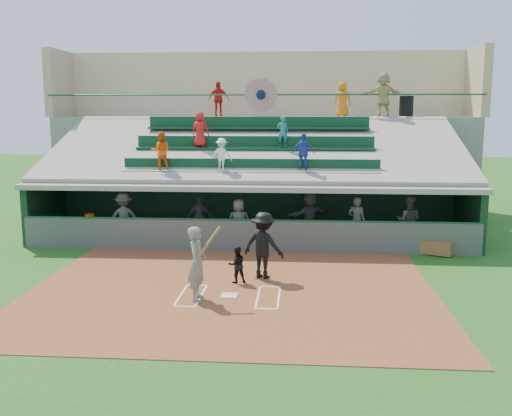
# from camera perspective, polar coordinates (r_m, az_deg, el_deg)

# --- Properties ---
(ground) EXTENTS (100.00, 100.00, 0.00)m
(ground) POSITION_cam_1_polar(r_m,az_deg,el_deg) (15.23, -2.66, -8.87)
(ground) COLOR #1D4E15
(ground) RESTS_ON ground
(dirt_slab) EXTENTS (11.00, 9.00, 0.02)m
(dirt_slab) POSITION_cam_1_polar(r_m,az_deg,el_deg) (15.69, -2.44, -8.26)
(dirt_slab) COLOR brown
(dirt_slab) RESTS_ON ground
(home_plate) EXTENTS (0.43, 0.43, 0.03)m
(home_plate) POSITION_cam_1_polar(r_m,az_deg,el_deg) (15.21, -2.66, -8.74)
(home_plate) COLOR silver
(home_plate) RESTS_ON dirt_slab
(batters_box_chalk) EXTENTS (2.65, 1.85, 0.01)m
(batters_box_chalk) POSITION_cam_1_polar(r_m,az_deg,el_deg) (15.22, -2.66, -8.78)
(batters_box_chalk) COLOR white
(batters_box_chalk) RESTS_ON dirt_slab
(dugout_floor) EXTENTS (16.00, 3.50, 0.04)m
(dugout_floor) POSITION_cam_1_polar(r_m,az_deg,el_deg) (21.70, -0.47, -3.21)
(dugout_floor) COLOR gray
(dugout_floor) RESTS_ON ground
(concourse_slab) EXTENTS (20.00, 3.00, 4.60)m
(concourse_slab) POSITION_cam_1_polar(r_m,az_deg,el_deg) (28.01, 0.70, 4.40)
(concourse_slab) COLOR gray
(concourse_slab) RESTS_ON ground
(grandstand) EXTENTS (20.40, 10.40, 7.80)m
(grandstand) POSITION_cam_1_polar(r_m,az_deg,el_deg) (25.04, 0.23, 3.70)
(grandstand) COLOR #505550
(grandstand) RESTS_ON ground
(batter_at_plate) EXTENTS (0.86, 0.77, 1.95)m
(batter_at_plate) POSITION_cam_1_polar(r_m,az_deg,el_deg) (14.73, -5.89, -5.53)
(batter_at_plate) COLOR #5F625C
(batter_at_plate) RESTS_ON dirt_slab
(catcher) EXTENTS (0.62, 0.55, 1.05)m
(catcher) POSITION_cam_1_polar(r_m,az_deg,el_deg) (16.24, -1.93, -5.68)
(catcher) COLOR black
(catcher) RESTS_ON dirt_slab
(home_umpire) EXTENTS (1.43, 1.15, 1.94)m
(home_umpire) POSITION_cam_1_polar(r_m,az_deg,el_deg) (16.62, 0.74, -3.73)
(home_umpire) COLOR black
(home_umpire) RESTS_ON dirt_slab
(dugout_bench) EXTENTS (13.66, 6.67, 0.45)m
(dugout_bench) POSITION_cam_1_polar(r_m,az_deg,el_deg) (22.74, 0.26, -1.99)
(dugout_bench) COLOR brown
(dugout_bench) RESTS_ON dugout_floor
(white_table) EXTENTS (0.94, 0.82, 0.69)m
(white_table) POSITION_cam_1_polar(r_m,az_deg,el_deg) (22.14, -16.15, -2.36)
(white_table) COLOR white
(white_table) RESTS_ON dugout_floor
(water_cooler) EXTENTS (0.36, 0.36, 0.36)m
(water_cooler) POSITION_cam_1_polar(r_m,az_deg,el_deg) (22.09, -16.30, -1.00)
(water_cooler) COLOR orange
(water_cooler) RESTS_ON white_table
(dugout_player_a) EXTENTS (1.36, 1.05, 1.85)m
(dugout_player_a) POSITION_cam_1_polar(r_m,az_deg,el_deg) (21.67, -13.09, -0.92)
(dugout_player_a) COLOR #565853
(dugout_player_a) RESTS_ON dugout_floor
(dugout_player_b) EXTENTS (0.97, 0.50, 1.58)m
(dugout_player_b) POSITION_cam_1_polar(r_m,az_deg,el_deg) (22.04, -5.65, -0.90)
(dugout_player_b) COLOR #555853
(dugout_player_b) RESTS_ON dugout_floor
(dugout_player_c) EXTENTS (0.87, 0.60, 1.71)m
(dugout_player_c) POSITION_cam_1_polar(r_m,az_deg,el_deg) (20.52, -1.72, -1.45)
(dugout_player_c) COLOR #51534E
(dugout_player_c) RESTS_ON dugout_floor
(dugout_player_d) EXTENTS (1.75, 1.42, 1.87)m
(dugout_player_d) POSITION_cam_1_polar(r_m,az_deg,el_deg) (21.40, 5.38, -0.81)
(dugout_player_d) COLOR #51544F
(dugout_player_d) RESTS_ON dugout_floor
(dugout_player_e) EXTENTS (0.76, 0.64, 1.77)m
(dugout_player_e) POSITION_cam_1_polar(r_m,az_deg,el_deg) (20.93, 10.03, -1.30)
(dugout_player_e) COLOR #5A5D58
(dugout_player_e) RESTS_ON dugout_floor
(dugout_player_f) EXTENTS (1.00, 0.86, 1.78)m
(dugout_player_f) POSITION_cam_1_polar(r_m,az_deg,el_deg) (21.39, 15.01, -1.24)
(dugout_player_f) COLOR #535550
(dugout_player_f) RESTS_ON dugout_floor
(trash_bin) EXTENTS (0.63, 0.63, 0.95)m
(trash_bin) POSITION_cam_1_polar(r_m,az_deg,el_deg) (27.28, 14.80, 9.79)
(trash_bin) COLOR black
(trash_bin) RESTS_ON concourse_slab
(concourse_staff_a) EXTENTS (0.97, 0.42, 1.64)m
(concourse_staff_a) POSITION_cam_1_polar(r_m,az_deg,el_deg) (27.24, -3.75, 10.80)
(concourse_staff_a) COLOR red
(concourse_staff_a) RESTS_ON concourse_slab
(concourse_staff_b) EXTENTS (0.86, 0.64, 1.61)m
(concourse_staff_b) POSITION_cam_1_polar(r_m,az_deg,el_deg) (27.07, 8.64, 10.69)
(concourse_staff_b) COLOR orange
(concourse_staff_b) RESTS_ON concourse_slab
(concourse_staff_c) EXTENTS (1.92, 1.05, 1.97)m
(concourse_staff_c) POSITION_cam_1_polar(r_m,az_deg,el_deg) (26.69, 12.60, 10.99)
(concourse_staff_c) COLOR tan
(concourse_staff_c) RESTS_ON concourse_slab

